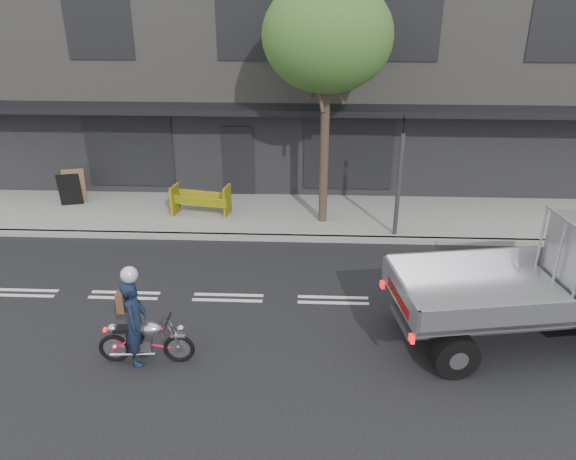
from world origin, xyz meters
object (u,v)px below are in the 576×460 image
at_px(street_tree, 327,37).
at_px(motorcycle, 146,340).
at_px(traffic_light_pole, 399,183).
at_px(rider, 136,322).
at_px(construction_barrier, 199,202).
at_px(sandwich_board, 70,190).

bearing_deg(street_tree, motorcycle, -117.45).
xyz_separation_m(traffic_light_pole, motorcycle, (-5.40, -5.69, -1.17)).
bearing_deg(rider, construction_barrier, -1.49).
bearing_deg(rider, street_tree, -30.63).
bearing_deg(street_tree, rider, -118.48).
relative_size(street_tree, construction_barrier, 4.00).
height_order(street_tree, construction_barrier, street_tree).
xyz_separation_m(motorcycle, construction_barrier, (-0.23, 6.62, 0.14)).
distance_m(street_tree, construction_barrier, 5.90).
relative_size(rider, sandwich_board, 1.63).
relative_size(traffic_light_pole, sandwich_board, 3.29).
relative_size(construction_barrier, sandwich_board, 1.58).
xyz_separation_m(street_tree, rider, (-3.55, -6.54, -4.41)).
height_order(street_tree, rider, street_tree).
bearing_deg(construction_barrier, sandwich_board, 170.01).
xyz_separation_m(construction_barrier, sandwich_board, (-4.17, 0.73, 0.06)).
relative_size(motorcycle, sandwich_board, 1.72).
bearing_deg(traffic_light_pole, rider, -134.27).
xyz_separation_m(rider, sandwich_board, (-4.25, 7.35, -0.18)).
bearing_deg(construction_barrier, street_tree, -1.16).
bearing_deg(construction_barrier, traffic_light_pole, -9.32).
distance_m(motorcycle, rider, 0.41).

